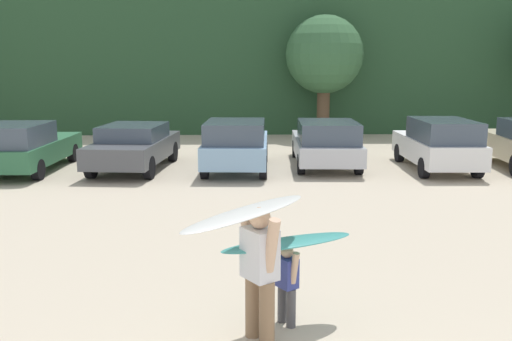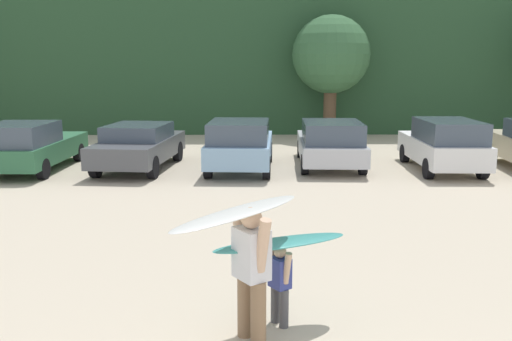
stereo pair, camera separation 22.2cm
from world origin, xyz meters
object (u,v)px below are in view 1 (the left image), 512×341
(parked_car_forest_green, at_px, (24,147))
(parked_car_silver, at_px, (326,143))
(person_child, at_px, (287,280))
(person_adult, at_px, (260,267))
(parked_car_dark_gray, at_px, (134,145))
(surfboard_teal, at_px, (288,243))
(parked_car_sky_blue, at_px, (236,144))
(surfboard_white, at_px, (247,213))
(parked_car_white, at_px, (438,144))

(parked_car_forest_green, distance_m, parked_car_silver, 9.35)
(parked_car_silver, xyz_separation_m, person_child, (-2.19, -11.01, -0.19))
(person_adult, bearing_deg, parked_car_dark_gray, -106.73)
(surfboard_teal, bearing_deg, parked_car_dark_gray, -93.77)
(parked_car_sky_blue, xyz_separation_m, person_adult, (0.32, -10.77, 0.09))
(parked_car_forest_green, relative_size, parked_car_silver, 0.99)
(parked_car_forest_green, bearing_deg, surfboard_teal, -143.96)
(person_adult, relative_size, surfboard_teal, 0.90)
(parked_car_forest_green, height_order, surfboard_white, surfboard_white)
(parked_car_dark_gray, distance_m, surfboard_white, 11.73)
(parked_car_silver, xyz_separation_m, person_adult, (-2.54, -11.41, 0.14))
(parked_car_dark_gray, distance_m, parked_car_silver, 6.05)
(parked_car_silver, xyz_separation_m, surfboard_teal, (-2.18, -11.04, 0.31))
(parked_car_silver, bearing_deg, surfboard_white, 169.55)
(parked_car_dark_gray, bearing_deg, person_adult, -156.28)
(person_adult, bearing_deg, surfboard_teal, -168.15)
(parked_car_forest_green, bearing_deg, parked_car_silver, -84.65)
(parked_car_forest_green, bearing_deg, parked_car_dark_gray, -82.28)
(parked_car_forest_green, height_order, parked_car_silver, parked_car_forest_green)
(parked_car_dark_gray, relative_size, surfboard_teal, 2.60)
(parked_car_dark_gray, height_order, parked_car_white, parked_car_white)
(parked_car_dark_gray, xyz_separation_m, person_child, (3.86, -10.75, -0.17))
(parked_car_silver, bearing_deg, surfboard_teal, 171.57)
(parked_car_forest_green, relative_size, person_adult, 2.88)
(parked_car_white, bearing_deg, parked_car_dark_gray, 88.65)
(surfboard_white, bearing_deg, parked_car_sky_blue, -140.36)
(parked_car_sky_blue, xyz_separation_m, surfboard_teal, (0.68, -10.40, 0.26))
(person_child, xyz_separation_m, surfboard_white, (-0.50, -0.46, 1.00))
(parked_car_dark_gray, xyz_separation_m, surfboard_teal, (3.86, -10.78, 0.33))
(parked_car_dark_gray, xyz_separation_m, parked_car_white, (9.43, -0.48, 0.08))
(parked_car_dark_gray, relative_size, surfboard_white, 2.37)
(surfboard_teal, bearing_deg, parked_car_silver, -124.66)
(parked_car_forest_green, height_order, surfboard_teal, parked_car_forest_green)
(parked_car_sky_blue, relative_size, person_child, 4.24)
(parked_car_silver, bearing_deg, person_child, 171.51)
(parked_car_forest_green, distance_m, parked_car_dark_gray, 3.30)
(parked_car_forest_green, xyz_separation_m, parked_car_silver, (9.33, 0.61, -0.01))
(parked_car_sky_blue, bearing_deg, parked_car_dark_gray, 86.35)
(person_child, distance_m, surfboard_teal, 0.50)
(parked_car_silver, xyz_separation_m, surfboard_white, (-2.69, -11.47, 0.81))
(parked_car_white, bearing_deg, parked_car_forest_green, 90.98)
(surfboard_white, xyz_separation_m, surfboard_teal, (0.51, 0.43, -0.50))
(parked_car_forest_green, height_order, parked_car_sky_blue, parked_car_sky_blue)
(parked_car_dark_gray, relative_size, person_child, 4.53)
(parked_car_dark_gray, height_order, surfboard_white, surfboard_white)
(parked_car_silver, distance_m, parked_car_white, 3.46)
(parked_car_sky_blue, height_order, parked_car_silver, parked_car_sky_blue)
(parked_car_dark_gray, height_order, surfboard_teal, parked_car_dark_gray)
(parked_car_dark_gray, relative_size, parked_car_sky_blue, 1.07)
(parked_car_white, bearing_deg, surfboard_white, 152.05)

